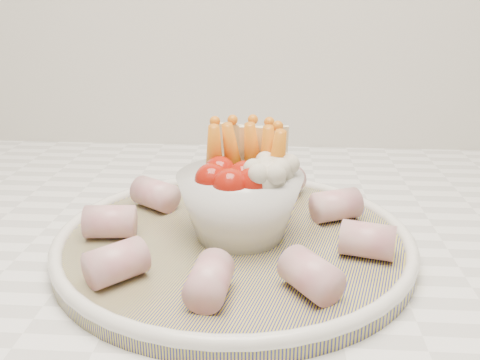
{
  "coord_description": "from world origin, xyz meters",
  "views": [
    {
      "loc": [
        0.12,
        0.95,
        1.15
      ],
      "look_at": [
        0.09,
        1.4,
        0.99
      ],
      "focal_mm": 40.0,
      "sensor_mm": 36.0,
      "label": 1
    }
  ],
  "objects": [
    {
      "name": "veggie_bowl",
      "position": [
        0.09,
        1.4,
        0.98
      ],
      "size": [
        0.11,
        0.11,
        0.1
      ],
      "color": "white",
      "rests_on": "serving_platter"
    },
    {
      "name": "serving_platter",
      "position": [
        0.08,
        1.4,
        0.93
      ],
      "size": [
        0.4,
        0.4,
        0.02
      ],
      "color": "navy",
      "rests_on": "kitchen_counter"
    },
    {
      "name": "cured_meat_rolls",
      "position": [
        0.08,
        1.4,
        0.95
      ],
      "size": [
        0.28,
        0.27,
        0.03
      ],
      "color": "#BA5565",
      "rests_on": "serving_platter"
    }
  ]
}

